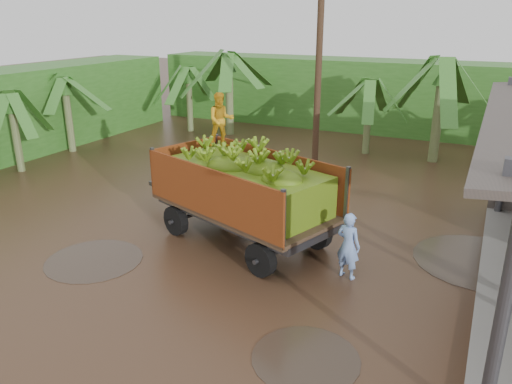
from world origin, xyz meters
The scene contains 7 objects.
ground centered at (0.00, 0.00, 0.00)m, with size 100.00×100.00×0.00m, color black.
hedge_north centered at (-2.00, 16.00, 1.80)m, with size 22.00×3.00×3.60m, color #2D661E.
hedge_west centered at (-14.00, 4.00, 1.80)m, with size 3.00×18.00×3.60m, color #2D661E.
banana_trailer centered at (-0.83, 0.54, 1.50)m, with size 6.95×3.91×3.79m.
man_blue centered at (2.22, -0.18, 0.80)m, with size 0.58×0.38×1.60m, color #7EA3E5.
utility_pole centered at (-1.22, 7.32, 4.01)m, with size 1.20×0.24×7.91m.
banana_plants centered at (-4.78, 6.77, 1.83)m, with size 24.34×20.34×4.28m.
Camera 1 is at (4.82, -10.38, 5.77)m, focal length 35.00 mm.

